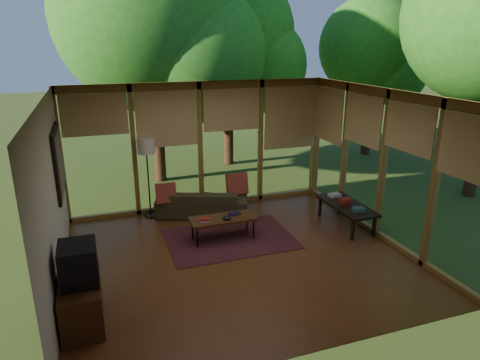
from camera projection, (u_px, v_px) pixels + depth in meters
name	position (u px, v px, depth m)	size (l,w,h in m)	color
floor	(239.00, 257.00, 7.23)	(5.50, 5.50, 0.00)	brown
ceiling	(238.00, 95.00, 6.40)	(5.50, 5.50, 0.00)	silver
wall_left	(52.00, 201.00, 5.96)	(0.04, 5.00, 2.70)	beige
wall_front	(314.00, 249.00, 4.57)	(5.50, 0.04, 2.70)	beige
window_wall_back	(200.00, 146.00, 9.06)	(5.50, 0.12, 2.70)	olive
window_wall_right	(383.00, 165.00, 7.68)	(0.12, 5.00, 2.70)	olive
exterior_lawn	(364.00, 133.00, 16.92)	(40.00, 40.00, 0.00)	#354F1D
tree_nw	(151.00, 15.00, 10.03)	(4.59, 4.59, 6.36)	#3E2616
tree_ne	(227.00, 36.00, 11.71)	(3.70, 3.70, 5.48)	#3E2616
tree_far	(369.00, 47.00, 12.80)	(2.95, 2.95, 4.79)	#3E2616
rug	(230.00, 238.00, 7.88)	(2.28, 1.61, 0.01)	maroon
sofa	(202.00, 202.00, 8.91)	(1.88, 0.73, 0.55)	#3B351D
pillow_left	(166.00, 193.00, 8.54)	(0.39, 0.13, 0.39)	maroon
pillow_right	(237.00, 184.00, 9.00)	(0.45, 0.15, 0.45)	maroon
ct_book_lower	(205.00, 220.00, 7.59)	(0.19, 0.14, 0.03)	#BAB4A9
ct_book_upper	(205.00, 219.00, 7.58)	(0.19, 0.14, 0.03)	maroon
ct_book_side	(235.00, 214.00, 7.89)	(0.19, 0.15, 0.03)	black
ct_bowl	(227.00, 217.00, 7.66)	(0.16, 0.16, 0.07)	black
media_cabinet	(82.00, 302.00, 5.46)	(0.50, 1.00, 0.60)	#4E2A15
television	(78.00, 263.00, 5.30)	(0.45, 0.55, 0.50)	black
console_book_a	(359.00, 210.00, 7.93)	(0.21, 0.15, 0.08)	#31564F
console_book_b	(345.00, 201.00, 8.34)	(0.21, 0.16, 0.10)	maroon
console_book_c	(334.00, 195.00, 8.70)	(0.24, 0.17, 0.06)	#BAB4A9
floor_lamp	(146.00, 150.00, 8.49)	(0.36, 0.36, 1.65)	black
coffee_table	(223.00, 219.00, 7.76)	(1.20, 0.50, 0.43)	#4E2A15
side_console	(346.00, 206.00, 8.32)	(0.60, 1.40, 0.46)	black
wall_painting	(59.00, 162.00, 7.16)	(0.06, 1.35, 1.15)	black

